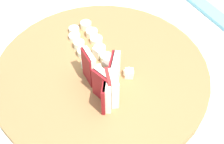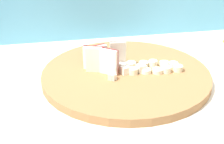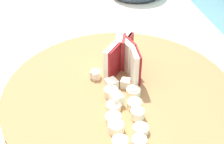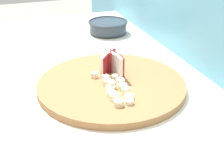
# 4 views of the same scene
# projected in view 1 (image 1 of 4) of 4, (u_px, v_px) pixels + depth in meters

# --- Properties ---
(cutting_board) EXTENTS (0.42, 0.42, 0.02)m
(cutting_board) POSITION_uv_depth(u_px,v_px,m) (101.00, 72.00, 0.59)
(cutting_board) COLOR olive
(cutting_board) RESTS_ON tiled_countertop
(apple_wedge_fan) EXTENTS (0.11, 0.07, 0.07)m
(apple_wedge_fan) POSITION_uv_depth(u_px,v_px,m) (106.00, 82.00, 0.51)
(apple_wedge_fan) COLOR maroon
(apple_wedge_fan) RESTS_ON cutting_board
(apple_dice_pile) EXTENTS (0.10, 0.08, 0.02)m
(apple_dice_pile) POSITION_uv_depth(u_px,v_px,m) (107.00, 64.00, 0.58)
(apple_dice_pile) COLOR white
(apple_dice_pile) RESTS_ON cutting_board
(banana_slice_rows) EXTENTS (0.14, 0.07, 0.02)m
(banana_slice_rows) POSITION_uv_depth(u_px,v_px,m) (88.00, 43.00, 0.62)
(banana_slice_rows) COLOR beige
(banana_slice_rows) RESTS_ON cutting_board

